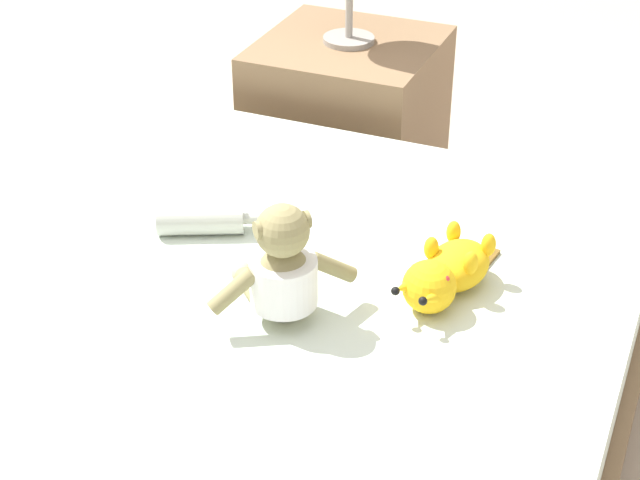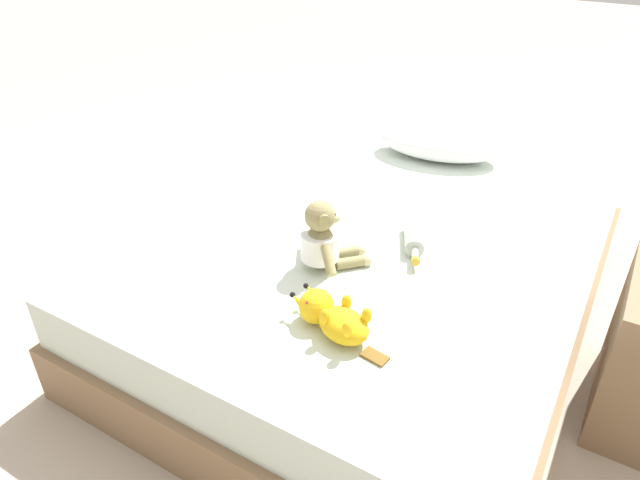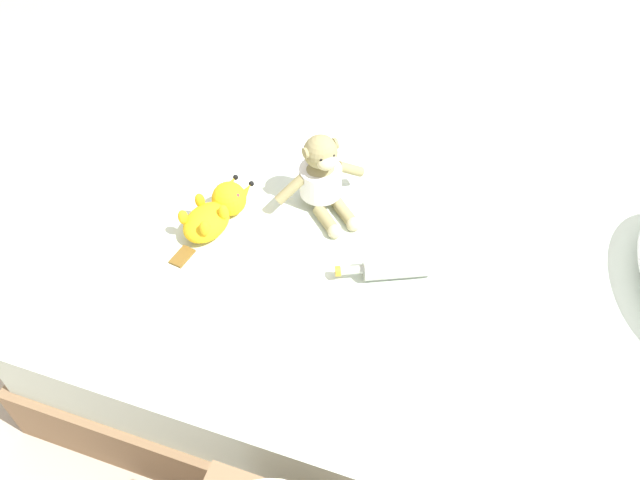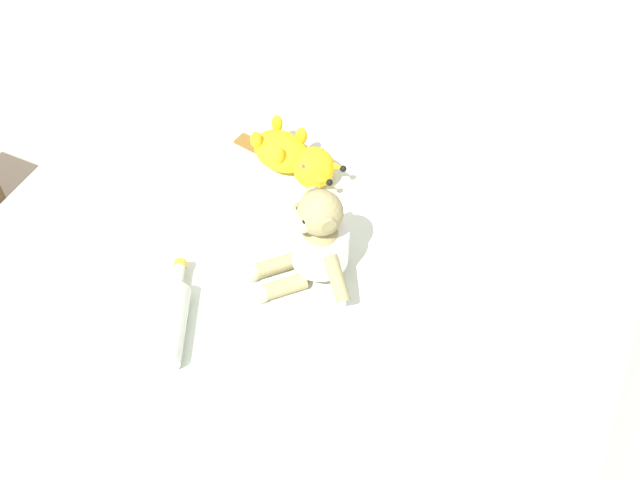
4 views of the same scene
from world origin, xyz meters
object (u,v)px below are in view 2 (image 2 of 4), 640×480
plush_monkey (323,240)px  glass_bottle (414,236)px  pillow (439,142)px  plush_yellow_creature (332,317)px  bed (378,270)px

plush_monkey → glass_bottle: plush_monkey is taller
pillow → plush_monkey: bearing=-90.4°
pillow → plush_yellow_creature: size_ratio=1.75×
bed → plush_yellow_creature: bearing=-77.5°
plush_yellow_creature → glass_bottle: plush_yellow_creature is taller
glass_bottle → plush_yellow_creature: bearing=-92.3°
bed → glass_bottle: (0.15, -0.06, 0.23)m
plush_monkey → glass_bottle: bearing=53.5°
bed → glass_bottle: size_ratio=7.78×
bed → pillow: size_ratio=3.35×
bed → plush_yellow_creature: plush_yellow_creature is taller
plush_monkey → pillow: bearing=89.6°
plush_yellow_creature → glass_bottle: size_ratio=1.32×
plush_monkey → glass_bottle: 0.34m
bed → pillow: pillow is taller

